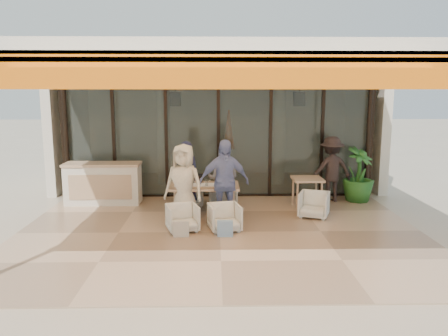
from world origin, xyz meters
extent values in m
plane|color=#C6B293|center=(0.00, 0.00, 0.00)|extent=(70.00, 70.00, 0.00)
cube|color=tan|center=(0.00, 0.00, 0.01)|extent=(8.00, 6.00, 0.01)
cube|color=silver|center=(0.00, 0.00, 3.30)|extent=(8.00, 6.00, 0.20)
cube|color=orange|center=(0.00, -2.94, 3.02)|extent=(8.00, 0.12, 0.45)
cube|color=orange|center=(0.00, -2.25, 3.14)|extent=(8.00, 1.50, 0.06)
cylinder|color=black|center=(-3.88, 2.88, 1.60)|extent=(0.12, 0.12, 3.20)
cylinder|color=black|center=(3.88, 2.88, 1.60)|extent=(0.12, 0.12, 3.20)
cube|color=#9EADA3|center=(0.00, 3.00, 1.60)|extent=(8.00, 0.03, 3.20)
cube|color=black|center=(0.00, 3.00, 0.04)|extent=(8.00, 0.10, 0.08)
cube|color=black|center=(0.00, 3.00, 3.16)|extent=(8.00, 0.10, 0.08)
cube|color=black|center=(-4.00, 3.00, 1.60)|extent=(0.08, 0.10, 3.20)
cube|color=black|center=(-2.70, 3.00, 1.60)|extent=(0.08, 0.10, 3.20)
cube|color=black|center=(-1.35, 3.00, 1.60)|extent=(0.08, 0.10, 3.20)
cube|color=black|center=(0.00, 3.00, 1.60)|extent=(0.08, 0.10, 3.20)
cube|color=black|center=(1.35, 3.00, 1.60)|extent=(0.08, 0.10, 3.20)
cube|color=black|center=(2.70, 3.00, 1.60)|extent=(0.08, 0.10, 3.20)
cube|color=black|center=(4.00, 3.00, 1.60)|extent=(0.08, 0.10, 3.20)
cube|color=silver|center=(0.00, 6.50, 1.70)|extent=(9.00, 0.25, 3.40)
cube|color=silver|center=(-4.40, 4.75, 1.70)|extent=(0.25, 3.50, 3.40)
cube|color=silver|center=(4.40, 4.75, 1.70)|extent=(0.25, 3.50, 3.40)
cube|color=silver|center=(0.00, 4.75, 3.40)|extent=(9.00, 3.50, 0.25)
cube|color=#D5AC82|center=(0.00, 4.75, 0.01)|extent=(8.00, 3.50, 0.02)
cylinder|color=silver|center=(-1.60, 4.60, 1.50)|extent=(0.40, 0.40, 3.00)
cylinder|color=silver|center=(1.80, 4.60, 1.50)|extent=(0.40, 0.40, 3.00)
cylinder|color=black|center=(-1.20, 4.20, 3.00)|extent=(0.03, 0.03, 0.70)
cube|color=black|center=(-1.20, 4.20, 2.55)|extent=(0.30, 0.30, 0.40)
sphere|color=#FFBF72|center=(-1.20, 4.20, 2.55)|extent=(0.18, 0.18, 0.18)
cylinder|color=black|center=(2.30, 4.20, 3.00)|extent=(0.03, 0.03, 0.70)
cube|color=black|center=(2.30, 4.20, 2.55)|extent=(0.30, 0.30, 0.40)
sphere|color=#FFBF72|center=(2.30, 4.20, 2.55)|extent=(0.18, 0.18, 0.18)
cylinder|color=black|center=(0.30, 4.00, 0.05)|extent=(0.40, 0.40, 0.05)
cylinder|color=black|center=(0.30, 4.00, 1.05)|extent=(0.04, 0.04, 2.10)
cone|color=orange|center=(0.30, 4.00, 1.70)|extent=(0.32, 0.32, 1.10)
cube|color=silver|center=(-2.85, 2.30, 0.50)|extent=(1.80, 0.60, 1.00)
cube|color=#D5AC82|center=(-2.85, 2.30, 1.01)|extent=(1.85, 0.65, 0.06)
cube|color=#D5AC82|center=(-2.85, 1.99, 0.50)|extent=(1.50, 0.02, 0.60)
cube|color=#D5AC82|center=(-0.33, 1.08, 0.72)|extent=(1.50, 0.90, 0.05)
cube|color=white|center=(-0.33, 1.08, 0.74)|extent=(1.30, 0.35, 0.01)
cylinder|color=#D5AC82|center=(-0.95, 0.76, 0.35)|extent=(0.06, 0.06, 0.70)
cylinder|color=#D5AC82|center=(0.29, 0.76, 0.35)|extent=(0.06, 0.06, 0.70)
cylinder|color=#D5AC82|center=(-0.95, 1.40, 0.35)|extent=(0.06, 0.06, 0.70)
cylinder|color=#D5AC82|center=(0.29, 1.40, 0.35)|extent=(0.06, 0.06, 0.70)
cylinder|color=white|center=(-0.78, 0.93, 0.81)|extent=(0.06, 0.06, 0.11)
cylinder|color=white|center=(-0.58, 1.28, 0.81)|extent=(0.06, 0.06, 0.11)
cylinder|color=white|center=(-0.28, 0.98, 0.81)|extent=(0.06, 0.06, 0.11)
cylinder|color=white|center=(-0.03, 1.26, 0.81)|extent=(0.06, 0.06, 0.11)
cylinder|color=white|center=(0.17, 0.88, 0.81)|extent=(0.06, 0.06, 0.11)
cylinder|color=maroon|center=(-0.88, 1.23, 0.83)|extent=(0.07, 0.07, 0.16)
cylinder|color=black|center=(-0.43, 1.36, 0.83)|extent=(0.09, 0.09, 0.17)
cylinder|color=black|center=(-0.43, 1.36, 0.93)|extent=(0.10, 0.10, 0.01)
cylinder|color=white|center=(-0.78, 0.78, 0.76)|extent=(0.22, 0.22, 0.01)
cylinder|color=white|center=(0.12, 0.78, 0.76)|extent=(0.22, 0.22, 0.01)
cylinder|color=white|center=(-0.78, 1.40, 0.76)|extent=(0.22, 0.22, 0.01)
cylinder|color=white|center=(0.12, 1.40, 0.76)|extent=(0.22, 0.22, 0.01)
imported|color=white|center=(-0.75, 2.03, 0.34)|extent=(0.74, 0.71, 0.67)
imported|color=white|center=(0.09, 2.03, 0.34)|extent=(0.69, 0.65, 0.68)
imported|color=white|center=(-0.75, 0.13, 0.30)|extent=(0.72, 0.70, 0.61)
imported|color=white|center=(0.09, 0.13, 0.31)|extent=(0.71, 0.68, 0.62)
imported|color=#1B1F3B|center=(-0.75, 1.53, 0.83)|extent=(0.69, 0.54, 1.67)
imported|color=slate|center=(0.09, 1.53, 0.78)|extent=(0.88, 0.76, 1.55)
imported|color=#EEE4C4|center=(-0.75, 0.63, 0.85)|extent=(0.96, 0.78, 1.70)
imported|color=#697DAF|center=(0.09, 0.63, 0.90)|extent=(1.11, 0.59, 1.80)
cube|color=silver|center=(-0.75, -0.27, 0.17)|extent=(0.30, 0.10, 0.34)
cube|color=#99BFD8|center=(0.09, -0.27, 0.17)|extent=(0.30, 0.10, 0.34)
cube|color=#D5AC82|center=(2.09, 1.79, 0.72)|extent=(0.70, 0.70, 0.05)
cylinder|color=#D5AC82|center=(1.81, 1.51, 0.35)|extent=(0.05, 0.05, 0.70)
cylinder|color=#D5AC82|center=(2.37, 1.51, 0.35)|extent=(0.05, 0.05, 0.70)
cylinder|color=#D5AC82|center=(1.81, 2.07, 0.35)|extent=(0.05, 0.05, 0.70)
cylinder|color=#D5AC82|center=(2.37, 2.07, 0.35)|extent=(0.05, 0.05, 0.70)
imported|color=white|center=(2.09, 1.04, 0.32)|extent=(0.79, 0.77, 0.64)
imported|color=black|center=(2.82, 2.43, 0.83)|extent=(1.16, 0.78, 1.66)
imported|color=#1E5919|center=(3.52, 2.41, 0.70)|extent=(1.11, 1.11, 1.40)
camera|label=1|loc=(-0.10, -8.28, 2.78)|focal=35.00mm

